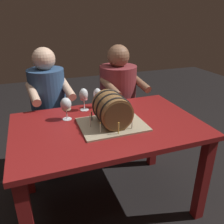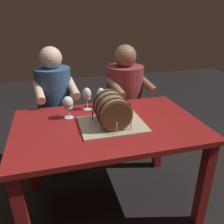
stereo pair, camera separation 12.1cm
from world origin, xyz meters
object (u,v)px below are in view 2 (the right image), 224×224
dining_table (108,137)px  wine_glass_rose (87,95)px  wine_glass_amber (101,95)px  person_seated_right (124,107)px  person_seated_left (57,115)px  barrel_cake (112,111)px  wine_glass_white (68,104)px

dining_table → wine_glass_rose: bearing=107.6°
wine_glass_amber → person_seated_right: size_ratio=0.14×
person_seated_left → person_seated_right: (0.68, 0.00, 0.02)m
person_seated_left → person_seated_right: bearing=0.0°
person_seated_right → barrel_cake: bearing=-114.5°
person_seated_right → person_seated_left: bearing=-180.0°
wine_glass_rose → wine_glass_white: 0.21m
dining_table → wine_glass_rose: size_ratio=7.27×
barrel_cake → person_seated_right: (0.32, 0.70, -0.28)m
wine_glass_amber → person_seated_left: size_ratio=0.14×
wine_glass_amber → wine_glass_rose: 0.12m
wine_glass_rose → dining_table: bearing=-72.4°
wine_glass_amber → wine_glass_white: size_ratio=0.98×
barrel_cake → person_seated_left: size_ratio=0.38×
wine_glass_amber → person_seated_left: bearing=135.4°
wine_glass_white → person_seated_left: person_seated_left is taller
wine_glass_amber → wine_glass_rose: (-0.12, -0.02, 0.02)m
wine_glass_white → person_seated_right: bearing=39.9°
dining_table → barrel_cake: barrel_cake is taller
wine_glass_amber → wine_glass_rose: bearing=-172.5°
wine_glass_amber → person_seated_right: 0.55m
wine_glass_rose → person_seated_left: person_seated_left is taller
dining_table → barrel_cake: 0.22m
barrel_cake → wine_glass_white: 0.34m
wine_glass_rose → wine_glass_white: size_ratio=1.08×
person_seated_left → barrel_cake: bearing=-62.8°
wine_glass_white → barrel_cake: bearing=-36.4°
wine_glass_white → person_seated_left: size_ratio=0.14×
wine_glass_amber → wine_glass_white: (-0.28, -0.14, 0.01)m
wine_glass_amber → dining_table: bearing=-93.8°
wine_glass_amber → person_seated_right: (0.32, 0.36, -0.28)m
barrel_cake → person_seated_right: person_seated_right is taller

